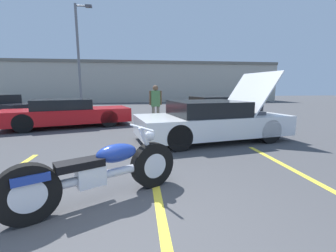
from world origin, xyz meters
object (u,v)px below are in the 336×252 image
Objects in this scene: show_car_hood_open at (212,121)px; spectator_by_show_car at (156,102)px; motorcycle at (100,172)px; light_pole at (79,53)px; parked_car_right_row at (213,107)px; spectator_near_motorcycle at (260,99)px; parked_car_mid_row at (67,113)px.

spectator_by_show_car is (-1.50, 2.74, 0.40)m from show_car_hood_open.
light_pole is at bearing 75.31° from motorcycle.
parked_car_right_row is 3.37m from spectator_near_motorcycle.
light_pole is 1.56× the size of show_car_hood_open.
parked_car_mid_row is at bearing 81.14° from motorcycle.
motorcycle is at bearing -75.95° from light_pole.
spectator_near_motorcycle is at bearing -90.61° from parked_car_right_row.
motorcycle is 4.41m from show_car_hood_open.
parked_car_right_row is at bearing -36.07° from light_pole.
show_car_hood_open reaches higher than spectator_near_motorcycle.
light_pole is 10.66m from parked_car_right_row.
spectator_by_show_car is (-4.09, 0.81, -0.12)m from spectator_near_motorcycle.
show_car_hood_open is at bearing -47.65° from parked_car_mid_row.
parked_car_right_row is 0.87× the size of parked_car_mid_row.
spectator_near_motorcycle is 1.11× the size of spectator_by_show_car.
parked_car_right_row is at bearing 0.41° from parked_car_mid_row.
motorcycle is 9.71m from parked_car_right_row.
spectator_by_show_car is (-3.27, -2.41, 0.44)m from parked_car_right_row.
motorcycle is at bearing -134.69° from spectator_near_motorcycle.
motorcycle is 0.50× the size of parked_car_right_row.
spectator_near_motorcycle reaches higher than parked_car_mid_row.
parked_car_mid_row is 3.60m from spectator_by_show_car.
light_pole reaches higher than spectator_near_motorcycle.
show_car_hood_open reaches higher than spectator_by_show_car.
parked_car_mid_row is (-5.07, 3.00, -0.04)m from show_car_hood_open.
spectator_near_motorcycle is (8.96, -9.14, -2.95)m from light_pole.
light_pole is 4.42× the size of spectator_by_show_car.
light_pole is 1.67× the size of parked_car_right_row.
spectator_by_show_car is (1.23, 6.19, 0.57)m from motorcycle.
motorcycle is 1.19× the size of spectator_near_motorcycle.
parked_car_mid_row is at bearing 172.03° from spectator_near_motorcycle.
motorcycle is 6.34m from spectator_by_show_car.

